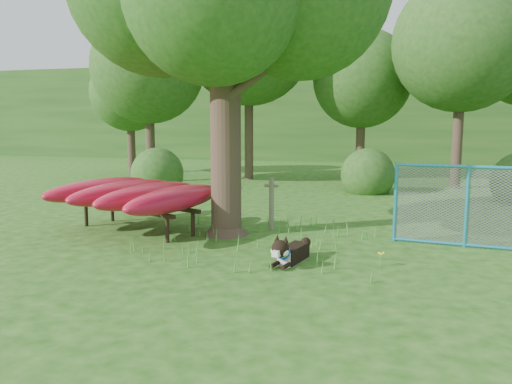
# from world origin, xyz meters

# --- Properties ---
(ground) EXTENTS (80.00, 80.00, 0.00)m
(ground) POSITION_xyz_m (0.00, 0.00, 0.00)
(ground) COLOR #1D4D0F
(ground) RESTS_ON ground
(wooden_post) EXTENTS (0.31, 0.11, 1.15)m
(wooden_post) POSITION_xyz_m (0.22, 2.43, 0.61)
(wooden_post) COLOR #68604E
(wooden_post) RESTS_ON ground
(kayak_rack) EXTENTS (3.76, 4.06, 1.06)m
(kayak_rack) POSITION_xyz_m (-2.57, 1.54, 0.81)
(kayak_rack) COLOR black
(kayak_rack) RESTS_ON ground
(husky_dog) EXTENTS (0.52, 1.21, 0.55)m
(husky_dog) POSITION_xyz_m (1.12, -0.11, 0.19)
(husky_dog) COLOR black
(husky_dog) RESTS_ON ground
(fence_section) EXTENTS (2.66, 0.42, 2.60)m
(fence_section) POSITION_xyz_m (4.12, 1.85, 0.78)
(fence_section) COLOR teal
(fence_section) RESTS_ON ground
(wildflower_clump) EXTENTS (0.11, 0.11, 0.25)m
(wildflower_clump) POSITION_xyz_m (2.61, 0.11, 0.20)
(wildflower_clump) COLOR #4C9C33
(wildflower_clump) RESTS_ON ground
(bg_tree_a) EXTENTS (4.40, 4.40, 6.70)m
(bg_tree_a) POSITION_xyz_m (-6.50, 10.00, 4.48)
(bg_tree_a) COLOR #3B2B20
(bg_tree_a) RESTS_ON ground
(bg_tree_b) EXTENTS (5.20, 5.20, 8.22)m
(bg_tree_b) POSITION_xyz_m (-3.00, 12.00, 5.61)
(bg_tree_b) COLOR #3B2B20
(bg_tree_b) RESTS_ON ground
(bg_tree_c) EXTENTS (4.00, 4.00, 6.12)m
(bg_tree_c) POSITION_xyz_m (1.50, 13.00, 4.11)
(bg_tree_c) COLOR #3B2B20
(bg_tree_c) RESTS_ON ground
(bg_tree_d) EXTENTS (4.80, 4.80, 7.50)m
(bg_tree_d) POSITION_xyz_m (5.00, 11.00, 5.08)
(bg_tree_d) COLOR #3B2B20
(bg_tree_d) RESTS_ON ground
(bg_tree_f) EXTENTS (3.60, 3.60, 5.55)m
(bg_tree_f) POSITION_xyz_m (-9.00, 13.00, 3.73)
(bg_tree_f) COLOR #3B2B20
(bg_tree_f) RESTS_ON ground
(shrub_left) EXTENTS (1.80, 1.80, 1.80)m
(shrub_left) POSITION_xyz_m (-5.00, 7.50, 0.00)
(shrub_left) COLOR #244E19
(shrub_left) RESTS_ON ground
(shrub_mid) EXTENTS (1.80, 1.80, 1.80)m
(shrub_mid) POSITION_xyz_m (2.00, 9.00, 0.00)
(shrub_mid) COLOR #244E19
(shrub_mid) RESTS_ON ground
(wooded_hillside) EXTENTS (80.00, 12.00, 6.00)m
(wooded_hillside) POSITION_xyz_m (0.00, 28.00, 3.00)
(wooded_hillside) COLOR #244E19
(wooded_hillside) RESTS_ON ground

